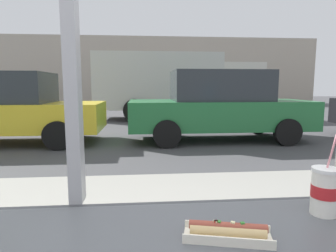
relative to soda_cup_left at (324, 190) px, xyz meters
The scene contains 8 objects.
ground_plane 8.23m from the soda_cup_left, 96.21° to the left, with size 60.00×60.00×0.00m, color #424244.
sidewalk_strip 2.16m from the soda_cup_left, 117.19° to the left, with size 16.00×2.80×0.13m, color gray.
building_facade_far 22.20m from the soda_cup_left, 92.29° to the left, with size 28.00×1.20×5.12m, color #A89E8E.
soda_cup_left is the anchor object (origin of this frame).
hotdog_tray_near 0.41m from the soda_cup_left, 160.82° to the right, with size 0.27×0.15×0.05m.
parked_car_yellow 7.50m from the soda_cup_left, 121.34° to the left, with size 4.43×1.96×1.72m.
parked_car_green 6.54m from the soda_cup_left, 78.22° to the left, with size 4.57×1.95×1.78m.
box_truck 11.61m from the soda_cup_left, 86.05° to the left, with size 6.91×2.44×2.72m.
Camera 1 is at (0.26, -1.04, 1.38)m, focal length 31.10 mm.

